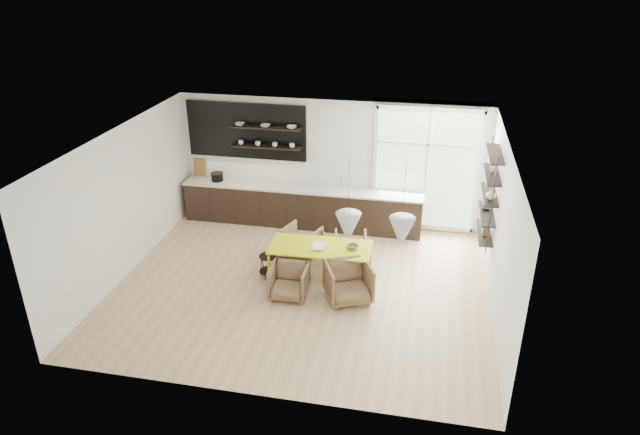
{
  "coord_description": "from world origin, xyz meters",
  "views": [
    {
      "loc": [
        2.19,
        -9.07,
        5.87
      ],
      "look_at": [
        0.24,
        0.6,
        1.21
      ],
      "focal_mm": 32.0,
      "sensor_mm": 36.0,
      "label": 1
    }
  ],
  "objects_px": {
    "dining_table": "(321,249)",
    "armchair_back_left": "(301,242)",
    "armchair_front_right": "(348,282)",
    "wire_stool": "(268,263)",
    "armchair_back_right": "(350,247)",
    "armchair_front_left": "(289,281)"
  },
  "relations": [
    {
      "from": "armchair_back_right",
      "to": "armchair_front_right",
      "type": "height_order",
      "value": "armchair_front_right"
    },
    {
      "from": "armchair_front_left",
      "to": "wire_stool",
      "type": "bearing_deg",
      "value": 133.45
    },
    {
      "from": "armchair_back_right",
      "to": "armchair_front_left",
      "type": "relative_size",
      "value": 0.95
    },
    {
      "from": "armchair_back_right",
      "to": "armchair_front_right",
      "type": "distance_m",
      "value": 1.45
    },
    {
      "from": "wire_stool",
      "to": "armchair_front_right",
      "type": "bearing_deg",
      "value": -15.91
    },
    {
      "from": "armchair_back_left",
      "to": "armchair_front_right",
      "type": "relative_size",
      "value": 0.89
    },
    {
      "from": "armchair_back_left",
      "to": "armchair_back_right",
      "type": "relative_size",
      "value": 1.08
    },
    {
      "from": "dining_table",
      "to": "wire_stool",
      "type": "bearing_deg",
      "value": -174.07
    },
    {
      "from": "armchair_back_left",
      "to": "armchair_front_right",
      "type": "distance_m",
      "value": 1.87
    },
    {
      "from": "armchair_back_left",
      "to": "armchair_front_left",
      "type": "bearing_deg",
      "value": 112.48
    },
    {
      "from": "dining_table",
      "to": "wire_stool",
      "type": "height_order",
      "value": "dining_table"
    },
    {
      "from": "dining_table",
      "to": "armchair_back_right",
      "type": "xyz_separation_m",
      "value": [
        0.46,
        0.83,
        -0.36
      ]
    },
    {
      "from": "armchair_back_right",
      "to": "armchair_front_left",
      "type": "height_order",
      "value": "armchair_front_left"
    },
    {
      "from": "dining_table",
      "to": "armchair_back_left",
      "type": "height_order",
      "value": "dining_table"
    },
    {
      "from": "armchair_back_right",
      "to": "wire_stool",
      "type": "relative_size",
      "value": 1.41
    },
    {
      "from": "armchair_back_left",
      "to": "armchair_front_right",
      "type": "height_order",
      "value": "armchair_front_right"
    },
    {
      "from": "armchair_back_right",
      "to": "armchair_front_left",
      "type": "bearing_deg",
      "value": 50.52
    },
    {
      "from": "armchair_front_right",
      "to": "wire_stool",
      "type": "xyz_separation_m",
      "value": [
        -1.65,
        0.47,
        -0.06
      ]
    },
    {
      "from": "armchair_front_right",
      "to": "wire_stool",
      "type": "bearing_deg",
      "value": 140.69
    },
    {
      "from": "armchair_back_left",
      "to": "armchair_front_right",
      "type": "bearing_deg",
      "value": 148.31
    },
    {
      "from": "armchair_back_left",
      "to": "armchair_front_left",
      "type": "height_order",
      "value": "armchair_back_left"
    },
    {
      "from": "armchair_back_left",
      "to": "wire_stool",
      "type": "relative_size",
      "value": 1.53
    }
  ]
}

